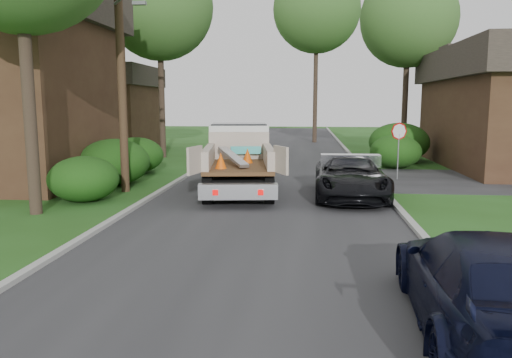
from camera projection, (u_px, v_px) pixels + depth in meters
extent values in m
plane|color=#224A15|center=(259.00, 227.00, 13.30)|extent=(120.00, 120.00, 0.00)
cube|color=#28282B|center=(279.00, 175.00, 23.14)|extent=(8.00, 90.00, 0.02)
cube|color=#9E9E99|center=(192.00, 172.00, 23.53)|extent=(0.20, 90.00, 0.12)
cube|color=#9E9E99|center=(368.00, 175.00, 22.74)|extent=(0.20, 90.00, 0.12)
cylinder|color=slate|center=(398.00, 157.00, 21.51)|extent=(0.06, 0.06, 2.00)
cylinder|color=#B20A0A|center=(399.00, 131.00, 21.34)|extent=(0.71, 0.32, 0.76)
cylinder|color=#382619|center=(120.00, 55.00, 18.01)|extent=(0.30, 0.30, 10.00)
cube|color=slate|center=(139.00, 3.00, 16.68)|extent=(0.45, 0.20, 0.12)
cube|color=#3C2518|center=(101.00, 118.00, 35.93)|extent=(7.00, 7.00, 4.50)
cube|color=#332B26|center=(99.00, 76.00, 35.49)|extent=(7.56, 7.56, 1.40)
cube|color=#332B26|center=(98.00, 66.00, 35.38)|extent=(1.05, 7.56, 0.20)
ellipsoid|color=#0E3E0E|center=(84.00, 179.00, 16.74)|extent=(2.34, 2.34, 1.53)
ellipsoid|color=#0E3E0E|center=(114.00, 162.00, 20.19)|extent=(2.86, 2.86, 1.87)
ellipsoid|color=#0E3E0E|center=(136.00, 155.00, 23.68)|extent=(2.60, 2.60, 1.70)
ellipsoid|color=#0E3E0E|center=(396.00, 152.00, 25.41)|extent=(2.60, 2.60, 1.70)
ellipsoid|color=#0E3E0E|center=(399.00, 142.00, 28.26)|extent=(3.38, 3.38, 2.21)
cylinder|color=#2D2119|center=(27.00, 78.00, 14.35)|extent=(0.36, 0.36, 8.00)
cylinder|color=#2D2119|center=(161.00, 83.00, 30.09)|extent=(0.36, 0.36, 9.00)
sphere|color=#2C6424|center=(159.00, 6.00, 29.42)|extent=(6.40, 6.40, 6.40)
cylinder|color=#2D2119|center=(406.00, 88.00, 31.63)|extent=(0.36, 0.36, 8.50)
sphere|color=#2C6424|center=(409.00, 19.00, 30.99)|extent=(6.00, 6.00, 6.00)
cylinder|color=#2D2119|center=(22.00, 81.00, 26.78)|extent=(0.36, 0.36, 9.00)
cylinder|color=#2D2119|center=(316.00, 77.00, 41.81)|extent=(0.36, 0.36, 11.00)
sphere|color=#2C6424|center=(317.00, 9.00, 40.99)|extent=(7.20, 7.20, 7.20)
cylinder|color=black|center=(214.00, 173.00, 20.26)|extent=(0.43, 0.99, 0.96)
cylinder|color=black|center=(264.00, 173.00, 20.31)|extent=(0.43, 0.99, 0.96)
cylinder|color=black|center=(207.00, 190.00, 16.27)|extent=(0.43, 0.99, 0.96)
cylinder|color=black|center=(269.00, 190.00, 16.32)|extent=(0.43, 0.99, 0.96)
cube|color=black|center=(239.00, 175.00, 18.37)|extent=(2.87, 6.38, 0.26)
cube|color=silver|center=(239.00, 145.00, 20.44)|extent=(2.56, 2.19, 1.65)
cube|color=black|center=(239.00, 131.00, 20.35)|extent=(2.38, 2.01, 0.58)
cube|color=#472D19|center=(239.00, 167.00, 17.57)|extent=(2.79, 4.09, 0.13)
cube|color=beige|center=(239.00, 146.00, 19.38)|extent=(2.33, 0.39, 1.06)
cube|color=beige|center=(208.00, 156.00, 17.49)|extent=(0.71, 3.62, 0.64)
cube|color=beige|center=(269.00, 156.00, 17.55)|extent=(0.71, 3.62, 0.64)
cube|color=silver|center=(238.00, 191.00, 15.39)|extent=(2.47, 0.67, 0.48)
cube|color=#B20505|center=(215.00, 193.00, 15.18)|extent=(0.17, 0.06, 0.17)
cube|color=#B20505|center=(261.00, 192.00, 15.21)|extent=(0.17, 0.06, 0.17)
cube|color=beige|center=(195.00, 160.00, 15.37)|extent=(0.30, 0.95, 0.85)
cube|color=beige|center=(281.00, 160.00, 15.44)|extent=(0.51, 0.89, 0.85)
cube|color=silver|center=(233.00, 156.00, 17.62)|extent=(1.46, 2.63, 0.49)
cone|color=#F2590A|center=(221.00, 161.00, 16.56)|extent=(0.43, 0.43, 0.53)
cone|color=#F2590A|center=(247.00, 156.00, 18.16)|extent=(0.43, 0.43, 0.53)
cube|color=#148C84|center=(246.00, 150.00, 19.15)|extent=(1.17, 0.25, 0.30)
imported|color=black|center=(351.00, 177.00, 17.35)|extent=(2.54, 5.32, 1.46)
imported|color=black|center=(490.00, 284.00, 6.98)|extent=(2.45, 5.34, 1.51)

